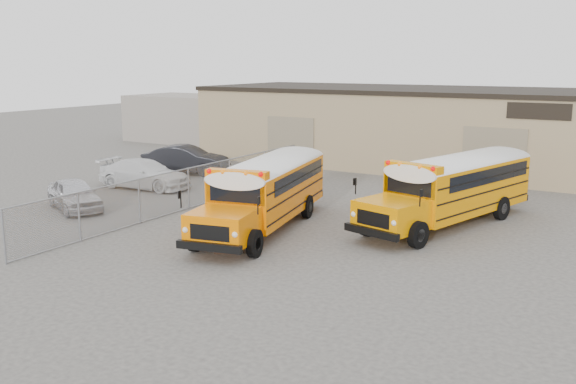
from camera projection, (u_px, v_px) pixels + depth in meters
The scene contains 10 objects.
ground at pixel (269, 246), 22.26m from camera, with size 120.00×120.00×0.00m, color #484642.
warehouse at pixel (447, 127), 38.59m from camera, with size 30.20×10.20×4.67m.
chainlink_fence at pixel (189, 188), 27.61m from camera, with size 0.07×18.07×1.81m.
distant_building_left at pixel (185, 118), 51.45m from camera, with size 8.00×6.00×3.60m, color gray.
school_bus_left at pixel (309, 165), 29.65m from camera, with size 4.05×9.45×2.69m.
school_bus_right at pixel (521, 167), 28.89m from camera, with size 4.59×9.59×2.73m.
tarp_bundle at pixel (230, 232), 21.48m from camera, with size 1.13×1.09×1.33m.
car_silver at pixel (74, 194), 27.51m from camera, with size 1.58×3.93×1.34m, color silver.
car_white at pixel (145, 174), 32.22m from camera, with size 2.01×4.93×1.43m, color silver.
car_dark at pixel (186, 160), 36.33m from camera, with size 1.69×4.84×1.59m, color black.
Camera 1 is at (11.57, -18.04, 6.31)m, focal length 40.00 mm.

